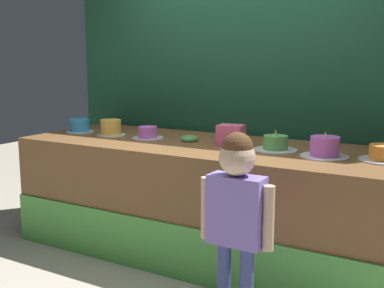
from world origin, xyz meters
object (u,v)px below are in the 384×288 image
(donut, at_px, (189,139))
(cake_center_left, at_px, (148,133))
(cake_far_left, at_px, (79,126))
(cake_right, at_px, (325,148))
(pink_box, at_px, (231,135))
(cake_center_right, at_px, (275,144))
(child_figure, at_px, (236,204))
(cake_left, at_px, (111,128))

(donut, height_order, cake_center_left, cake_center_left)
(cake_far_left, height_order, cake_right, cake_right)
(pink_box, relative_size, cake_right, 0.59)
(donut, bearing_deg, cake_center_right, -2.94)
(child_figure, xyz_separation_m, cake_center_right, (-0.12, 0.95, 0.20))
(cake_center_left, height_order, cake_right, cake_right)
(pink_box, bearing_deg, cake_right, -7.31)
(cake_left, height_order, cake_center_right, cake_center_right)
(child_figure, xyz_separation_m, donut, (-0.90, 0.99, 0.18))
(cake_left, bearing_deg, cake_center_left, 3.83)
(cake_far_left, xyz_separation_m, cake_center_right, (1.96, 0.03, -0.01))
(cake_center_right, xyz_separation_m, cake_right, (0.39, -0.07, 0.02))
(child_figure, distance_m, cake_left, 1.92)
(pink_box, xyz_separation_m, cake_center_left, (-0.78, -0.05, -0.04))
(donut, bearing_deg, child_figure, -47.91)
(cake_right, bearing_deg, cake_center_right, 170.40)
(cake_far_left, bearing_deg, pink_box, 2.51)
(cake_center_left, bearing_deg, child_figure, -35.99)
(child_figure, height_order, donut, child_figure)
(cake_right, bearing_deg, cake_far_left, 179.22)
(cake_left, relative_size, cake_right, 0.76)
(cake_center_right, bearing_deg, cake_left, -178.39)
(pink_box, xyz_separation_m, cake_far_left, (-1.56, -0.07, -0.02))
(child_figure, bearing_deg, cake_far_left, 156.07)
(child_figure, distance_m, pink_box, 1.14)
(cake_far_left, xyz_separation_m, cake_right, (2.35, -0.03, 0.01))
(donut, xyz_separation_m, cake_far_left, (-1.17, -0.07, 0.04))
(cake_left, bearing_deg, donut, 6.13)
(cake_center_left, bearing_deg, cake_center_right, 0.86)
(pink_box, bearing_deg, cake_center_left, -176.21)
(donut, height_order, cake_center_right, cake_center_right)
(donut, bearing_deg, cake_left, -173.87)
(cake_center_left, height_order, cake_center_right, cake_center_right)
(cake_right, bearing_deg, cake_center_left, 178.23)
(cake_far_left, distance_m, cake_left, 0.39)
(cake_far_left, bearing_deg, child_figure, -23.93)
(pink_box, distance_m, cake_far_left, 1.57)
(donut, height_order, cake_right, cake_right)
(cake_left, relative_size, cake_center_left, 0.95)
(child_figure, bearing_deg, cake_center_right, 96.90)
(pink_box, relative_size, cake_center_left, 0.73)
(cake_left, bearing_deg, pink_box, 3.81)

